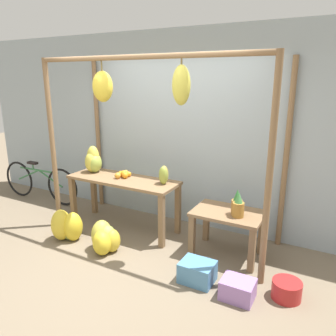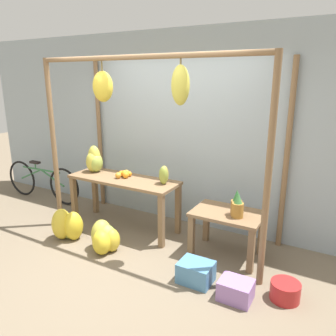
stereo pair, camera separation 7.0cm
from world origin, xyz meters
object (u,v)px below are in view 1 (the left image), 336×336
at_px(blue_bucket, 287,290).
at_px(papaya_pile, 164,175).
at_px(banana_pile_on_table, 93,161).
at_px(banana_pile_ground_left, 68,226).
at_px(fruit_crate_white, 197,272).
at_px(pineapple_cluster, 238,205).
at_px(orange_pile, 123,174).
at_px(banana_pile_ground_right, 105,238).
at_px(parked_bicycle, 40,182).
at_px(fruit_crate_purple, 238,289).

relative_size(blue_bucket, papaya_pile, 1.18).
height_order(banana_pile_on_table, blue_bucket, banana_pile_on_table).
distance_m(banana_pile_ground_left, papaya_pile, 1.49).
distance_m(banana_pile_on_table, fruit_crate_white, 2.33).
xyz_separation_m(pineapple_cluster, fruit_crate_white, (-0.22, -0.64, -0.59)).
relative_size(banana_pile_ground_left, blue_bucket, 1.71).
distance_m(orange_pile, banana_pile_ground_right, 0.98).
bearing_deg(banana_pile_ground_right, banana_pile_on_table, 136.24).
distance_m(banana_pile_ground_right, blue_bucket, 2.20).
relative_size(blue_bucket, parked_bicycle, 0.17).
relative_size(banana_pile_on_table, fruit_crate_white, 1.10).
relative_size(fruit_crate_white, parked_bicycle, 0.21).
xyz_separation_m(banana_pile_ground_right, blue_bucket, (2.20, 0.13, -0.08)).
bearing_deg(fruit_crate_purple, banana_pile_on_table, 161.77).
distance_m(orange_pile, parked_bicycle, 2.02).
xyz_separation_m(pineapple_cluster, blue_bucket, (0.68, -0.47, -0.61)).
relative_size(papaya_pile, fruit_crate_purple, 0.76).
height_order(banana_pile_ground_left, blue_bucket, banana_pile_ground_left).
xyz_separation_m(banana_pile_on_table, orange_pile, (0.55, -0.00, -0.13)).
bearing_deg(blue_bucket, fruit_crate_purple, -150.89).
bearing_deg(pineapple_cluster, banana_pile_ground_left, -164.90).
bearing_deg(pineapple_cluster, orange_pile, 176.13).
height_order(banana_pile_ground_right, fruit_crate_purple, banana_pile_ground_right).
relative_size(banana_pile_on_table, fruit_crate_purple, 1.23).
bearing_deg(fruit_crate_white, pineapple_cluster, 70.96).
height_order(banana_pile_ground_left, parked_bicycle, parked_bicycle).
distance_m(orange_pile, fruit_crate_purple, 2.25).
bearing_deg(banana_pile_ground_right, orange_pile, 106.02).
bearing_deg(papaya_pile, parked_bicycle, 177.04).
bearing_deg(pineapple_cluster, blue_bucket, -34.67).
xyz_separation_m(orange_pile, banana_pile_ground_left, (-0.44, -0.70, -0.62)).
bearing_deg(parked_bicycle, banana_pile_ground_left, -29.27).
height_order(fruit_crate_white, blue_bucket, fruit_crate_white).
relative_size(pineapple_cluster, papaya_pile, 1.27).
relative_size(banana_pile_on_table, banana_pile_ground_right, 0.90).
bearing_deg(banana_pile_ground_left, fruit_crate_white, -1.51).
bearing_deg(blue_bucket, pineapple_cluster, 145.33).
bearing_deg(parked_bicycle, banana_pile_ground_right, -21.86).
distance_m(banana_pile_ground_left, blue_bucket, 2.85).
xyz_separation_m(pineapple_cluster, fruit_crate_purple, (0.25, -0.71, -0.60)).
xyz_separation_m(banana_pile_ground_right, papaya_pile, (0.45, 0.73, 0.71)).
xyz_separation_m(blue_bucket, parked_bicycle, (-4.36, 0.74, 0.25)).
xyz_separation_m(pineapple_cluster, banana_pile_ground_left, (-2.17, -0.58, -0.52)).
distance_m(pineapple_cluster, parked_bicycle, 3.71).
relative_size(blue_bucket, fruit_crate_purple, 0.90).
distance_m(orange_pile, fruit_crate_white, 1.82).
xyz_separation_m(banana_pile_ground_left, blue_bucket, (2.85, 0.11, -0.09)).
xyz_separation_m(banana_pile_on_table, banana_pile_ground_right, (0.76, -0.72, -0.76)).
bearing_deg(orange_pile, banana_pile_ground_right, -73.98).
relative_size(parked_bicycle, fruit_crate_purple, 5.27).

